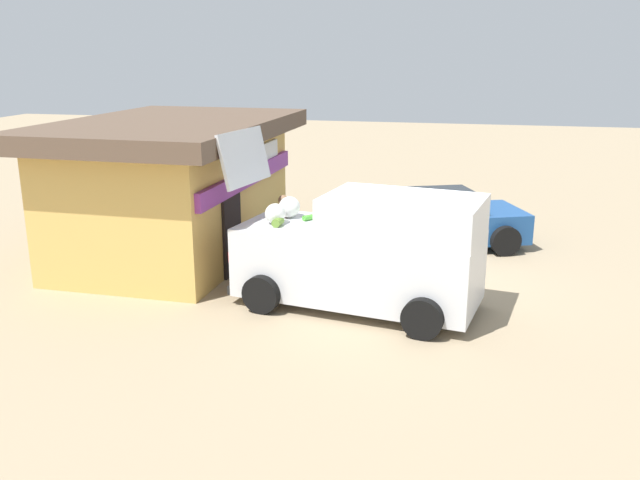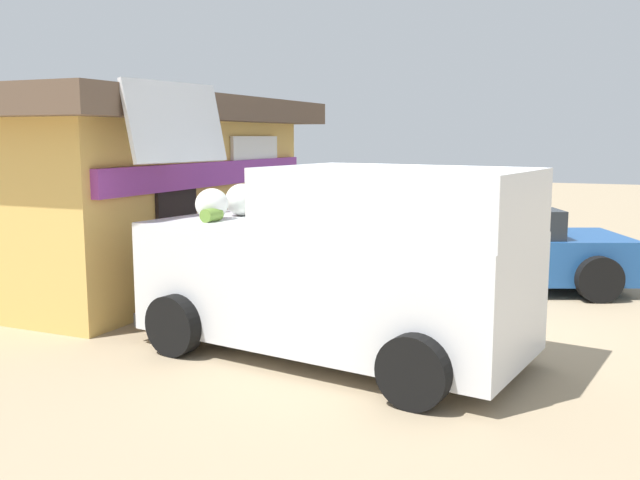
% 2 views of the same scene
% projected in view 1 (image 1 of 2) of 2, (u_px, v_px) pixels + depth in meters
% --- Properties ---
extents(ground_plane, '(60.00, 60.00, 0.00)m').
position_uv_depth(ground_plane, '(411.00, 281.00, 13.52)').
color(ground_plane, '#9E896B').
extents(storefront_bar, '(6.65, 4.47, 3.01)m').
position_uv_depth(storefront_bar, '(174.00, 185.00, 14.94)').
color(storefront_bar, '#E0B259').
rests_on(storefront_bar, ground_plane).
extents(delivery_van, '(2.70, 4.70, 3.07)m').
position_uv_depth(delivery_van, '(366.00, 252.00, 11.92)').
color(delivery_van, silver).
rests_on(delivery_van, ground_plane).
extents(parked_sedan, '(3.31, 4.67, 1.31)m').
position_uv_depth(parked_sedan, '(430.00, 221.00, 15.71)').
color(parked_sedan, '#1E4C8C').
rests_on(parked_sedan, ground_plane).
extents(vendor_standing, '(0.48, 0.48, 1.57)m').
position_uv_depth(vendor_standing, '(284.00, 226.00, 14.15)').
color(vendor_standing, navy).
rests_on(vendor_standing, ground_plane).
extents(customer_bending, '(0.72, 0.59, 1.36)m').
position_uv_depth(customer_bending, '(279.00, 250.00, 12.79)').
color(customer_bending, '#726047').
rests_on(customer_bending, ground_plane).
extents(unloaded_banana_pile, '(0.81, 0.72, 0.44)m').
position_uv_depth(unloaded_banana_pile, '(198.00, 272.00, 13.43)').
color(unloaded_banana_pile, silver).
rests_on(unloaded_banana_pile, ground_plane).
extents(paint_bucket, '(0.33, 0.33, 0.42)m').
position_uv_depth(paint_bucket, '(303.00, 225.00, 17.02)').
color(paint_bucket, silver).
rests_on(paint_bucket, ground_plane).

